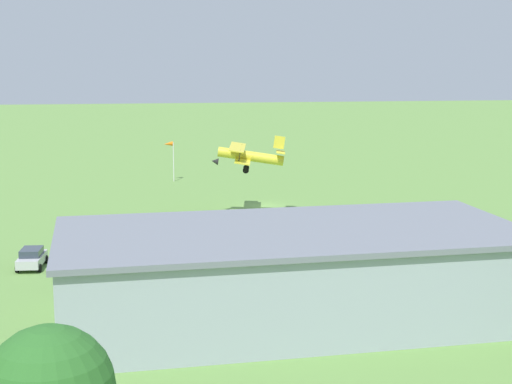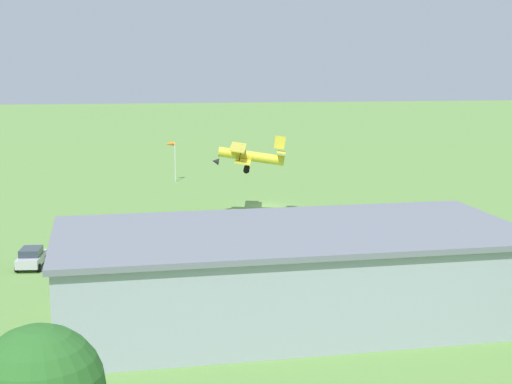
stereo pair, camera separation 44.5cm
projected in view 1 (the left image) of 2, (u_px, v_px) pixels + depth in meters
ground_plane at (265, 206)px, 88.23m from camera, size 400.00×400.00×0.00m
hangar at (292, 274)px, 49.91m from camera, size 30.20×15.64×5.91m
biplane at (248, 155)px, 81.67m from camera, size 7.91×8.19×3.87m
car_white at (407, 242)px, 67.41m from camera, size 2.53×4.88×1.66m
car_green at (118, 252)px, 63.84m from camera, size 2.41×4.51×1.63m
car_silver at (32, 258)px, 62.24m from camera, size 2.23×4.08×1.58m
person_beside_truck at (325, 233)px, 70.91m from camera, size 0.54×0.54×1.71m
person_at_fence_line at (165, 243)px, 66.97m from camera, size 0.54×0.54×1.74m
windsock at (169, 146)px, 104.64m from camera, size 1.47×1.17×5.40m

